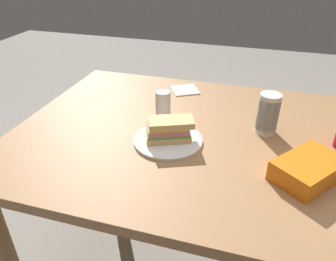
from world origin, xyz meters
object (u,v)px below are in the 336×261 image
object	(u,v)px
dining_table	(200,152)
plastic_cup_stack	(268,114)
paper_plate	(168,140)
sandwich	(169,130)
chip_bag	(309,169)
soda_can_silver	(163,105)

from	to	relation	value
dining_table	plastic_cup_stack	xyz separation A→B (m)	(0.25, 0.09, 0.17)
paper_plate	sandwich	size ratio (longest dim) A/B	1.33
sandwich	chip_bag	world-z (taller)	sandwich
dining_table	sandwich	world-z (taller)	sandwich
sandwich	plastic_cup_stack	world-z (taller)	plastic_cup_stack
dining_table	soda_can_silver	size ratio (longest dim) A/B	12.46
sandwich	paper_plate	bearing A→B (deg)	-130.49
paper_plate	soda_can_silver	size ratio (longest dim) A/B	2.19
dining_table	sandwich	distance (m)	0.20
sandwich	chip_bag	size ratio (longest dim) A/B	0.87
paper_plate	chip_bag	size ratio (longest dim) A/B	1.16
paper_plate	soda_can_silver	bearing A→B (deg)	112.54
sandwich	soda_can_silver	distance (m)	0.20
sandwich	soda_can_silver	world-z (taller)	soda_can_silver
paper_plate	sandwich	bearing A→B (deg)	49.51
sandwich	soda_can_silver	size ratio (longest dim) A/B	1.64
dining_table	paper_plate	world-z (taller)	paper_plate
dining_table	chip_bag	world-z (taller)	chip_bag
paper_plate	soda_can_silver	distance (m)	0.21
dining_table	sandwich	size ratio (longest dim) A/B	7.58
chip_bag	paper_plate	bearing A→B (deg)	118.75
chip_bag	plastic_cup_stack	size ratio (longest dim) A/B	1.38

